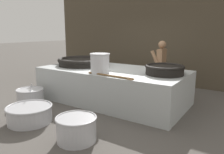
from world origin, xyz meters
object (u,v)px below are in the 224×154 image
prep_bowl_vegetables (30,96)px  prep_bowl_meat (76,128)px  giant_wok_near (83,61)px  stock_pot (100,63)px  giant_wok_far (165,69)px  cook (161,66)px  prep_bowl_extra (30,113)px

prep_bowl_vegetables → prep_bowl_meat: bearing=-17.8°
giant_wok_near → stock_pot: (1.16, -0.72, 0.13)m
giant_wok_far → prep_bowl_vegetables: 3.41m
giant_wok_near → giant_wok_far: giant_wok_far is taller
cook → prep_bowl_vegetables: cook is taller
giant_wok_near → prep_bowl_meat: (1.80, -2.28, -0.76)m
stock_pot → prep_bowl_extra: bearing=-115.1°
giant_wok_near → prep_bowl_meat: giant_wok_near is taller
stock_pot → prep_bowl_vegetables: (-1.61, -0.83, -0.89)m
cook → prep_bowl_meat: (-0.16, -3.44, -0.63)m
prep_bowl_extra → stock_pot: bearing=64.9°
giant_wok_near → cook: bearing=30.6°
giant_wok_far → prep_bowl_meat: 2.47m
prep_bowl_meat → prep_bowl_extra: (-1.35, 0.04, -0.04)m
giant_wok_far → prep_bowl_extra: bearing=-133.1°
stock_pot → giant_wok_far: bearing=26.9°
prep_bowl_extra → prep_bowl_vegetables: bearing=143.0°
stock_pot → cook: bearing=66.9°
prep_bowl_meat → giant_wok_near: bearing=128.4°
prep_bowl_meat → prep_bowl_extra: size_ratio=0.76×
giant_wok_far → prep_bowl_vegetables: (-2.96, -1.52, -0.76)m
prep_bowl_vegetables → prep_bowl_extra: bearing=-37.0°
stock_pot → prep_bowl_meat: (0.64, -1.56, -0.89)m
giant_wok_near → prep_bowl_vegetables: bearing=-106.1°
prep_bowl_extra → prep_bowl_meat: bearing=-1.9°
giant_wok_near → stock_pot: bearing=-31.9°
stock_pot → prep_bowl_vegetables: size_ratio=0.59×
giant_wok_near → prep_bowl_vegetables: 1.78m
stock_pot → prep_bowl_meat: stock_pot is taller
giant_wok_near → giant_wok_far: size_ratio=1.62×
prep_bowl_extra → giant_wok_near: bearing=101.5°
stock_pot → prep_bowl_meat: 1.90m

